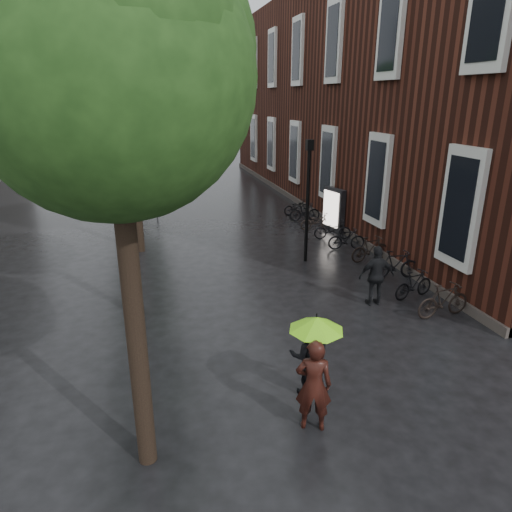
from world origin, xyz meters
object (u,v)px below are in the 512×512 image
object	(u,v)px
pedestrian_walking	(376,276)
parked_bicycles	(350,240)
ad_lightbox	(334,210)
person_black	(310,356)
person_burgundy	(314,385)
lamp_post	(308,190)

from	to	relation	value
pedestrian_walking	parked_bicycles	world-z (taller)	pedestrian_walking
ad_lightbox	person_black	bearing A→B (deg)	-128.93
person_black	pedestrian_walking	distance (m)	5.18
person_black	parked_bicycles	distance (m)	10.10
person_burgundy	parked_bicycles	bearing A→B (deg)	-99.44
person_black	lamp_post	xyz separation A→B (m)	(2.89, 8.00, 1.92)
pedestrian_walking	lamp_post	xyz separation A→B (m)	(-0.70, 4.27, 1.88)
person_black	ad_lightbox	size ratio (longest dim) A/B	0.88
pedestrian_walking	person_black	bearing A→B (deg)	50.97
person_black	parked_bicycles	size ratio (longest dim) A/B	0.13
pedestrian_walking	parked_bicycles	distance (m)	5.22
person_black	pedestrian_walking	size ratio (longest dim) A/B	0.95
parked_bicycles	lamp_post	xyz separation A→B (m)	(-2.22, -0.70, 2.35)
parked_bicycles	lamp_post	size ratio (longest dim) A/B	2.90
parked_bicycles	ad_lightbox	xyz separation A→B (m)	(0.56, 3.03, 0.56)
person_burgundy	lamp_post	distance (m)	9.79
lamp_post	ad_lightbox	bearing A→B (deg)	53.36
ad_lightbox	pedestrian_walking	bearing A→B (deg)	-117.71
parked_bicycles	lamp_post	distance (m)	3.31
parked_bicycles	ad_lightbox	distance (m)	3.13
person_black	pedestrian_walking	world-z (taller)	pedestrian_walking
person_burgundy	ad_lightbox	bearing A→B (deg)	-95.44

